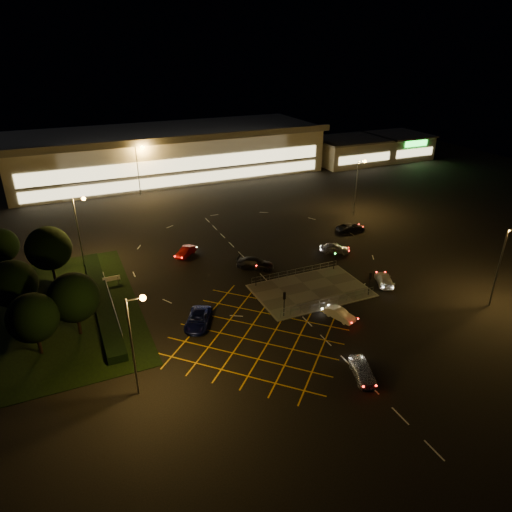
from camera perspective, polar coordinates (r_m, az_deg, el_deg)
name	(u,v)px	position (r m, az deg, el deg)	size (l,w,h in m)	color
ground	(290,287)	(60.02, 4.27, -3.89)	(180.00, 180.00, 0.00)	black
pedestrian_island	(311,290)	(59.37, 6.88, -4.30)	(14.00, 9.00, 0.12)	#4C4944
grass_verge	(59,311)	(59.59, -23.44, -6.33)	(18.00, 30.00, 0.08)	black
hedge	(102,299)	(59.35, -18.74, -5.11)	(2.00, 26.00, 1.00)	black
supermarket	(169,152)	(113.37, -10.84, 12.65)	(72.00, 26.50, 10.50)	beige
retail_unit_a	(349,150)	(125.49, 11.53, 12.81)	(18.80, 14.80, 6.35)	beige
retail_unit_b	(397,145)	(135.22, 17.26, 13.08)	(14.80, 14.80, 6.35)	beige
streetlight_sw	(135,332)	(40.93, -14.84, -9.21)	(1.78, 0.56, 10.03)	slate
streetlight_se	(504,256)	(60.24, 28.59, -0.04)	(1.78, 0.56, 10.03)	slate
streetlight_nw	(80,222)	(67.83, -21.14, 4.03)	(1.78, 0.56, 10.03)	slate
streetlight_ne	(359,179)	(85.67, 12.72, 9.33)	(1.78, 0.56, 10.03)	slate
streetlight_far_left	(139,164)	(97.90, -14.37, 11.12)	(1.78, 0.56, 10.03)	slate
streetlight_far_right	(305,145)	(113.26, 6.19, 13.58)	(1.78, 0.56, 10.03)	slate
signal_sw	(284,299)	(52.62, 3.55, -5.41)	(0.28, 0.30, 3.15)	black
signal_se	(370,279)	(58.53, 14.06, -2.82)	(0.28, 0.30, 3.15)	black
signal_nw	(256,270)	(58.91, -0.01, -1.80)	(0.28, 0.30, 3.15)	black
signal_ne	(335,254)	(64.25, 9.81, 0.20)	(0.28, 0.30, 3.15)	black
tree_a	(33,318)	(50.66, -26.10, -6.97)	(5.04, 5.04, 6.86)	black
tree_b	(13,284)	(57.80, -28.13, -3.07)	(5.40, 5.40, 7.35)	black
tree_c	(49,248)	(64.68, -24.50, 0.88)	(5.76, 5.76, 7.84)	black
tree_d	(1,245)	(71.08, -29.27, 1.16)	(4.68, 4.68, 6.37)	black
tree_e	(74,297)	(52.06, -21.83, -4.84)	(5.40, 5.40, 7.35)	black
car_near_silver	(363,371)	(45.89, 13.20, -13.78)	(1.78, 4.42, 1.51)	silver
car_queue_white	(340,314)	(53.95, 10.42, -7.16)	(1.32, 3.77, 1.24)	#BEBEBE
car_left_blue	(198,319)	(52.34, -7.23, -7.85)	(2.49, 5.39, 1.50)	#0E1454
car_far_dkgrey	(255,263)	(64.37, -0.11, -0.93)	(2.14, 5.27, 1.53)	black
car_right_silver	(335,248)	(70.20, 9.83, 0.99)	(1.79, 4.45, 1.52)	#B4B6BC
car_circ_red	(186,252)	(68.99, -8.78, 0.54)	(1.41, 4.06, 1.34)	maroon
car_east_grey	(350,227)	(78.92, 11.72, 3.53)	(2.21, 4.80, 1.33)	black
car_approach_white	(384,279)	(62.64, 15.75, -2.84)	(1.87, 4.61, 1.34)	silver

